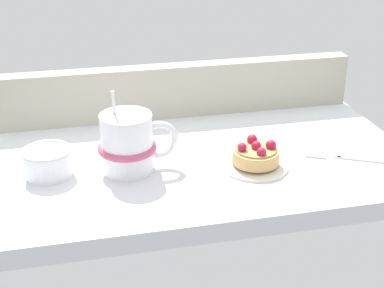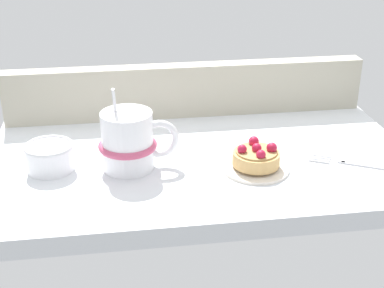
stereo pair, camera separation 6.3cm
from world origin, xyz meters
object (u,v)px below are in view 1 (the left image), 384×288
Objects in this scene: raspberry_tart at (256,154)px; coffee_mug at (129,143)px; dessert_fork at (351,158)px; dessert_plate at (255,165)px; sugar_bowl at (48,161)px.

coffee_mug reaches higher than raspberry_tart.
raspberry_tart is 20.51cm from coffee_mug.
coffee_mug is 37.24cm from dessert_fork.
dessert_plate reaches higher than dessert_fork.
raspberry_tart is 0.96× the size of sugar_bowl.
dessert_plate is 1.36× the size of sugar_bowl.
dessert_fork is (16.69, -0.83, -0.15)cm from dessert_plate.
coffee_mug is 0.95× the size of dessert_fork.
raspberry_tart is at bearing 177.07° from dessert_fork.
coffee_mug is at bearing 169.65° from raspberry_tart.
dessert_fork is 1.83× the size of sugar_bowl.
sugar_bowl is at bearing 173.44° from dessert_fork.
coffee_mug is at bearing 169.58° from dessert_plate.
raspberry_tart is 0.52× the size of dessert_fork.
dessert_plate is 20.79cm from coffee_mug.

